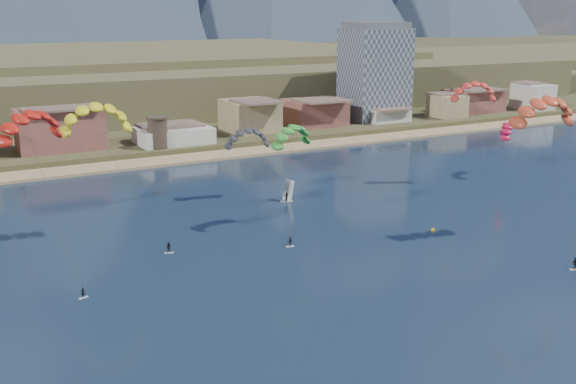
{
  "coord_description": "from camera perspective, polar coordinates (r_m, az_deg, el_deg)",
  "views": [
    {
      "loc": [
        -48.6,
        -57.72,
        37.59
      ],
      "look_at": [
        0.0,
        32.0,
        10.0
      ],
      "focal_mm": 41.93,
      "sensor_mm": 36.0,
      "label": 1
    }
  ],
  "objects": [
    {
      "name": "distant_kite_red",
      "position": [
        162.95,
        17.96,
        5.19
      ],
      "size": [
        8.03,
        8.05,
        14.72
      ],
      "color": "#262626",
      "rests_on": "ground"
    },
    {
      "name": "kitesurfer_yellow",
      "position": [
        112.19,
        -15.98,
        6.38
      ],
      "size": [
        14.57,
        13.17,
        25.61
      ],
      "color": "silver",
      "rests_on": "ground"
    },
    {
      "name": "ground",
      "position": [
        84.31,
        10.64,
        -11.63
      ],
      "size": [
        2400.0,
        2400.0,
        0.0
      ],
      "primitive_type": "plane",
      "color": "black",
      "rests_on": "ground"
    },
    {
      "name": "distant_kite_orange",
      "position": [
        151.88,
        15.53,
        8.48
      ],
      "size": [
        11.1,
        8.06,
        24.46
      ],
      "color": "#262626",
      "rests_on": "ground"
    },
    {
      "name": "windsurfer",
      "position": [
        136.53,
        -0.06,
        -0.24
      ],
      "size": [
        2.67,
        2.86,
        4.44
      ],
      "color": "silver",
      "rests_on": "ground"
    },
    {
      "name": "kitesurfer_red",
      "position": [
        101.23,
        -21.12,
        5.63
      ],
      "size": [
        11.46,
        17.1,
        26.31
      ],
      "color": "silver",
      "rests_on": "ground"
    },
    {
      "name": "kitesurfer_green",
      "position": [
        115.96,
        0.31,
        5.01
      ],
      "size": [
        10.46,
        12.01,
        20.07
      ],
      "color": "silver",
      "rests_on": "ground"
    },
    {
      "name": "watchtower",
      "position": [
        182.58,
        -10.99,
        5.01
      ],
      "size": [
        5.82,
        5.82,
        8.6
      ],
      "color": "#47382D",
      "rests_on": "ground"
    },
    {
      "name": "buoy",
      "position": [
        121.53,
        12.2,
        -3.18
      ],
      "size": [
        0.74,
        0.74,
        0.74
      ],
      "color": "yellow",
      "rests_on": "ground"
    },
    {
      "name": "apartment_tower",
      "position": [
        229.64,
        7.37,
        10.07
      ],
      "size": [
        20.0,
        16.0,
        32.0
      ],
      "color": "gray",
      "rests_on": "ground"
    },
    {
      "name": "kitesurfer_orange",
      "position": [
        116.9,
        20.92,
        6.77
      ],
      "size": [
        12.49,
        17.0,
        26.85
      ],
      "color": "silver",
      "rests_on": "ground"
    },
    {
      "name": "foothills",
      "position": [
        300.11,
        -14.82,
        9.19
      ],
      "size": [
        940.0,
        210.0,
        18.0
      ],
      "color": "brown",
      "rests_on": "ground"
    },
    {
      "name": "beach",
      "position": [
        174.82,
        -11.64,
        2.48
      ],
      "size": [
        2200.0,
        12.0,
        0.9
      ],
      "color": "tan",
      "rests_on": "ground"
    },
    {
      "name": "distant_kite_dark",
      "position": [
        135.46,
        -3.46,
        4.88
      ],
      "size": [
        10.03,
        6.53,
        16.87
      ],
      "color": "#262626",
      "rests_on": "ground"
    }
  ]
}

